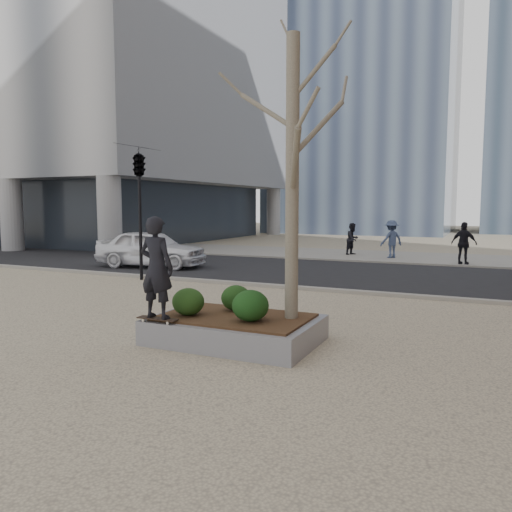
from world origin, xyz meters
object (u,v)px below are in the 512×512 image
at_px(skateboard, 158,320).
at_px(planter, 235,330).
at_px(police_car, 151,248).
at_px(skateboarder, 157,268).

bearing_deg(skateboard, planter, 37.40).
height_order(planter, police_car, police_car).
bearing_deg(police_car, planter, -144.33).
xyz_separation_m(planter, police_car, (-8.28, 8.54, 0.56)).
distance_m(planter, skateboarder, 1.86).
xyz_separation_m(planter, skateboard, (-1.10, -0.88, 0.26)).
bearing_deg(planter, skateboard, -141.36).
relative_size(skateboarder, police_car, 0.40).
bearing_deg(skateboard, skateboarder, 0.00).
bearing_deg(skateboarder, planter, -140.17).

